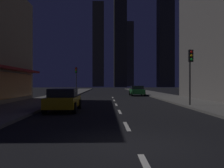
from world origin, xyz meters
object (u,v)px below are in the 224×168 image
object	(u,v)px
car_parked_far	(137,91)
traffic_light_far_left	(76,74)
car_parked_near	(63,100)
traffic_light_near_right	(190,65)
fire_hydrant_far_left	(62,95)

from	to	relation	value
car_parked_far	traffic_light_far_left	bearing A→B (deg)	159.11
car_parked_near	traffic_light_far_left	xyz separation A→B (m)	(-1.90, 22.93, 2.45)
traffic_light_near_right	traffic_light_far_left	xyz separation A→B (m)	(-11.00, 20.46, 0.00)
fire_hydrant_far_left	traffic_light_near_right	distance (m)	15.58
car_parked_near	fire_hydrant_far_left	world-z (taller)	car_parked_near
car_parked_far	traffic_light_near_right	distance (m)	17.26
traffic_light_near_right	car_parked_near	bearing A→B (deg)	-164.76
traffic_light_near_right	traffic_light_far_left	bearing A→B (deg)	118.27
fire_hydrant_far_left	traffic_light_near_right	size ratio (longest dim) A/B	0.16
car_parked_far	traffic_light_near_right	bearing A→B (deg)	-83.62
traffic_light_far_left	car_parked_far	bearing A→B (deg)	-20.89
traffic_light_near_right	traffic_light_far_left	world-z (taller)	same
car_parked_near	traffic_light_near_right	xyz separation A→B (m)	(9.10, 2.48, 2.45)
car_parked_far	car_parked_near	bearing A→B (deg)	-110.30
car_parked_near	traffic_light_far_left	size ratio (longest dim) A/B	1.01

